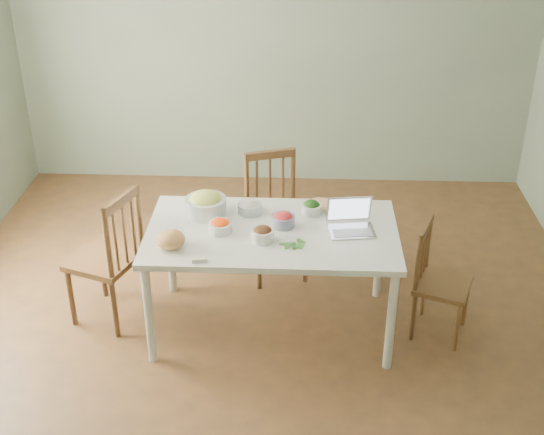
{
  "coord_description": "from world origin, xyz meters",
  "views": [
    {
      "loc": [
        0.28,
        -4.28,
        3.25
      ],
      "look_at": [
        0.09,
        -0.02,
        0.91
      ],
      "focal_mm": 47.52,
      "sensor_mm": 36.0,
      "label": 1
    }
  ],
  "objects_px": {
    "dining_table": "(272,280)",
    "chair_far": "(277,219)",
    "laptop": "(352,219)",
    "chair_right": "(443,282)",
    "bowl_squash": "(206,204)",
    "bread_boule": "(171,239)",
    "chair_left": "(104,256)"
  },
  "relations": [
    {
      "from": "chair_left",
      "to": "bread_boule",
      "type": "distance_m",
      "value": 0.74
    },
    {
      "from": "chair_right",
      "to": "bread_boule",
      "type": "xyz_separation_m",
      "value": [
        -1.85,
        -0.23,
        0.44
      ]
    },
    {
      "from": "dining_table",
      "to": "laptop",
      "type": "xyz_separation_m",
      "value": [
        0.54,
        -0.0,
        0.51
      ]
    },
    {
      "from": "chair_left",
      "to": "chair_right",
      "type": "xyz_separation_m",
      "value": [
        2.41,
        -0.09,
        -0.09
      ]
    },
    {
      "from": "laptop",
      "to": "chair_far",
      "type": "bearing_deg",
      "value": 119.56
    },
    {
      "from": "chair_left",
      "to": "bowl_squash",
      "type": "height_order",
      "value": "chair_left"
    },
    {
      "from": "chair_left",
      "to": "bowl_squash",
      "type": "xyz_separation_m",
      "value": [
        0.73,
        0.14,
        0.37
      ]
    },
    {
      "from": "bowl_squash",
      "to": "laptop",
      "type": "relative_size",
      "value": 0.95
    },
    {
      "from": "bread_boule",
      "to": "chair_far",
      "type": "bearing_deg",
      "value": 55.81
    },
    {
      "from": "dining_table",
      "to": "chair_left",
      "type": "relative_size",
      "value": 1.66
    },
    {
      "from": "bread_boule",
      "to": "laptop",
      "type": "xyz_separation_m",
      "value": [
        1.19,
        0.25,
        0.05
      ]
    },
    {
      "from": "dining_table",
      "to": "chair_far",
      "type": "bearing_deg",
      "value": 89.64
    },
    {
      "from": "chair_left",
      "to": "laptop",
      "type": "relative_size",
      "value": 3.38
    },
    {
      "from": "chair_far",
      "to": "bread_boule",
      "type": "distance_m",
      "value": 1.22
    },
    {
      "from": "chair_far",
      "to": "chair_left",
      "type": "xyz_separation_m",
      "value": [
        -1.22,
        -0.63,
        0.01
      ]
    },
    {
      "from": "dining_table",
      "to": "bowl_squash",
      "type": "distance_m",
      "value": 0.71
    },
    {
      "from": "laptop",
      "to": "chair_right",
      "type": "bearing_deg",
      "value": -9.03
    },
    {
      "from": "bread_boule",
      "to": "chair_left",
      "type": "bearing_deg",
      "value": 149.64
    },
    {
      "from": "bowl_squash",
      "to": "chair_right",
      "type": "bearing_deg",
      "value": -7.86
    },
    {
      "from": "chair_right",
      "to": "bowl_squash",
      "type": "distance_m",
      "value": 1.76
    },
    {
      "from": "dining_table",
      "to": "chair_far",
      "type": "distance_m",
      "value": 0.72
    },
    {
      "from": "laptop",
      "to": "dining_table",
      "type": "bearing_deg",
      "value": 172.23
    },
    {
      "from": "chair_far",
      "to": "chair_right",
      "type": "distance_m",
      "value": 1.4
    },
    {
      "from": "chair_right",
      "to": "dining_table",
      "type": "bearing_deg",
      "value": 110.09
    },
    {
      "from": "chair_left",
      "to": "laptop",
      "type": "xyz_separation_m",
      "value": [
        1.76,
        -0.08,
        0.39
      ]
    },
    {
      "from": "dining_table",
      "to": "chair_left",
      "type": "height_order",
      "value": "chair_left"
    },
    {
      "from": "chair_right",
      "to": "chair_far",
      "type": "bearing_deg",
      "value": 79.68
    },
    {
      "from": "dining_table",
      "to": "bread_boule",
      "type": "bearing_deg",
      "value": -158.66
    },
    {
      "from": "chair_right",
      "to": "laptop",
      "type": "xyz_separation_m",
      "value": [
        -0.66,
        0.02,
        0.48
      ]
    },
    {
      "from": "dining_table",
      "to": "bowl_squash",
      "type": "bearing_deg",
      "value": 156.06
    },
    {
      "from": "chair_right",
      "to": "bowl_squash",
      "type": "xyz_separation_m",
      "value": [
        -1.68,
        0.23,
        0.46
      ]
    },
    {
      "from": "laptop",
      "to": "bowl_squash",
      "type": "bearing_deg",
      "value": 160.61
    }
  ]
}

